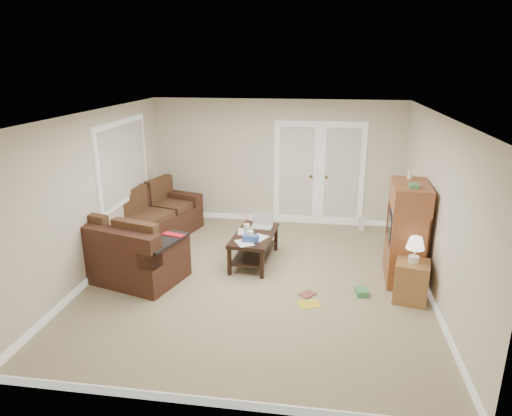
% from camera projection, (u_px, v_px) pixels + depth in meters
% --- Properties ---
extents(floor, '(5.50, 5.50, 0.00)m').
position_uv_depth(floor, '(257.00, 279.00, 6.99)').
color(floor, tan).
rests_on(floor, ground).
extents(ceiling, '(5.00, 5.50, 0.02)m').
position_uv_depth(ceiling, '(257.00, 114.00, 6.23)').
color(ceiling, silver).
rests_on(ceiling, wall_back).
extents(wall_left, '(0.02, 5.50, 2.50)m').
position_uv_depth(wall_left, '(95.00, 195.00, 6.96)').
color(wall_left, silver).
rests_on(wall_left, floor).
extents(wall_right, '(0.02, 5.50, 2.50)m').
position_uv_depth(wall_right, '(437.00, 209.00, 6.26)').
color(wall_right, silver).
rests_on(wall_right, floor).
extents(wall_back, '(5.00, 0.02, 2.50)m').
position_uv_depth(wall_back, '(277.00, 162.00, 9.20)').
color(wall_back, silver).
rests_on(wall_back, floor).
extents(wall_front, '(5.00, 0.02, 2.50)m').
position_uv_depth(wall_front, '(212.00, 291.00, 4.02)').
color(wall_front, silver).
rests_on(wall_front, floor).
extents(baseboards, '(5.00, 5.50, 0.10)m').
position_uv_depth(baseboards, '(257.00, 276.00, 6.97)').
color(baseboards, white).
rests_on(baseboards, floor).
extents(french_doors, '(1.80, 0.05, 2.13)m').
position_uv_depth(french_doors, '(319.00, 174.00, 9.11)').
color(french_doors, white).
rests_on(french_doors, floor).
extents(window_left, '(0.05, 1.92, 1.42)m').
position_uv_depth(window_left, '(123.00, 162.00, 7.80)').
color(window_left, white).
rests_on(window_left, wall_left).
extents(sectional_sofa, '(2.14, 3.36, 0.91)m').
position_uv_depth(sectional_sofa, '(135.00, 236.00, 7.74)').
color(sectional_sofa, '#422519').
rests_on(sectional_sofa, floor).
extents(coffee_table, '(0.71, 1.27, 0.83)m').
position_uv_depth(coffee_table, '(255.00, 246.00, 7.54)').
color(coffee_table, black).
rests_on(coffee_table, floor).
extents(tv_armoire, '(0.57, 0.97, 1.62)m').
position_uv_depth(tv_armoire, '(406.00, 232.00, 6.80)').
color(tv_armoire, brown).
rests_on(tv_armoire, floor).
extents(side_cabinet, '(0.53, 0.53, 0.94)m').
position_uv_depth(side_cabinet, '(412.00, 278.00, 6.28)').
color(side_cabinet, olive).
rests_on(side_cabinet, floor).
extents(space_heater, '(0.12, 0.10, 0.28)m').
position_uv_depth(space_heater, '(362.00, 223.00, 9.01)').
color(space_heater, white).
rests_on(space_heater, floor).
extents(floor_magazine, '(0.35, 0.31, 0.01)m').
position_uv_depth(floor_magazine, '(309.00, 304.00, 6.27)').
color(floor_magazine, gold).
rests_on(floor_magazine, floor).
extents(floor_greenbox, '(0.20, 0.24, 0.09)m').
position_uv_depth(floor_greenbox, '(361.00, 292.00, 6.52)').
color(floor_greenbox, '#439455').
rests_on(floor_greenbox, floor).
extents(floor_book, '(0.27, 0.28, 0.02)m').
position_uv_depth(floor_book, '(303.00, 292.00, 6.58)').
color(floor_book, brown).
rests_on(floor_book, floor).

